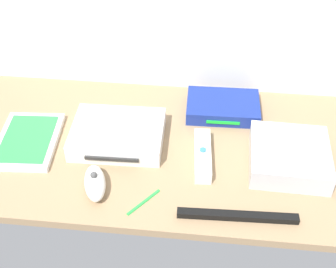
{
  "coord_description": "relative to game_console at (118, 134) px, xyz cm",
  "views": [
    {
      "loc": [
        8.34,
        -78.26,
        73.65
      ],
      "look_at": [
        0.0,
        0.0,
        4.0
      ],
      "focal_mm": 49.6,
      "sensor_mm": 36.0,
      "label": 1
    }
  ],
  "objects": [
    {
      "name": "sensor_bar",
      "position": [
        27.71,
        -19.84,
        -1.5
      ],
      "size": [
        24.05,
        2.68,
        1.4
      ],
      "primitive_type": "cube",
      "rotation": [
        0.0,
        0.0,
        0.04
      ],
      "color": "black",
      "rests_on": "ground_plane"
    },
    {
      "name": "game_console",
      "position": [
        0.0,
        0.0,
        0.0
      ],
      "size": [
        21.36,
        16.87,
        4.4
      ],
      "rotation": [
        0.0,
        0.0,
        0.02
      ],
      "color": "white",
      "rests_on": "ground_plane"
    },
    {
      "name": "ground_plane",
      "position": [
        11.83,
        -0.66,
        -3.2
      ],
      "size": [
        100.0,
        48.0,
        2.0
      ],
      "primitive_type": "cube",
      "color": "#9E7F5B",
      "rests_on": "ground"
    },
    {
      "name": "game_case",
      "position": [
        -20.9,
        -2.81,
        -1.44
      ],
      "size": [
        14.82,
        19.85,
        1.56
      ],
      "rotation": [
        0.0,
        0.0,
        0.07
      ],
      "color": "white",
      "rests_on": "ground_plane"
    },
    {
      "name": "network_router",
      "position": [
        24.15,
        13.64,
        -0.5
      ],
      "size": [
        18.27,
        12.7,
        3.4
      ],
      "rotation": [
        0.0,
        0.0,
        0.02
      ],
      "color": "navy",
      "rests_on": "ground_plane"
    },
    {
      "name": "stylus_pen",
      "position": [
        8.59,
        -17.82,
        -1.85
      ],
      "size": [
        6.08,
        7.53,
        0.7
      ],
      "primitive_type": "cylinder",
      "rotation": [
        0.0,
        1.57,
        0.91
      ],
      "color": "green",
      "rests_on": "ground_plane"
    },
    {
      "name": "mini_computer",
      "position": [
        38.91,
        -3.62,
        0.44
      ],
      "size": [
        17.46,
        17.46,
        5.3
      ],
      "rotation": [
        0.0,
        0.0,
        -0.03
      ],
      "color": "silver",
      "rests_on": "ground_plane"
    },
    {
      "name": "remote_wand",
      "position": [
        19.99,
        -4.2,
        -0.69
      ],
      "size": [
        4.61,
        15.01,
        3.4
      ],
      "rotation": [
        0.0,
        0.0,
        0.07
      ],
      "color": "white",
      "rests_on": "ground_plane"
    },
    {
      "name": "remote_nunchuk",
      "position": [
        -1.95,
        -15.33,
        -0.16
      ],
      "size": [
        7.06,
        10.84,
        5.1
      ],
      "rotation": [
        0.0,
        0.0,
        0.29
      ],
      "color": "white",
      "rests_on": "ground_plane"
    }
  ]
}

